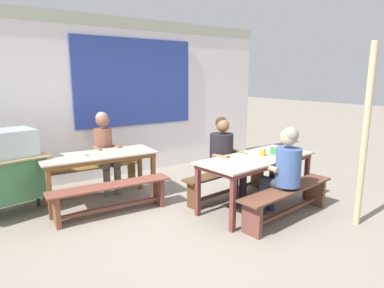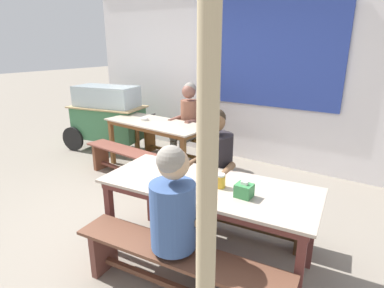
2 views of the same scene
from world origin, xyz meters
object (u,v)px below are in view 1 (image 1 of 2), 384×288
at_px(bench_near_front, 287,198).
at_px(tissue_box, 276,151).
at_px(condiment_jar, 263,152).
at_px(wooden_support_post, 365,137).
at_px(person_center_facing, 105,147).
at_px(dining_table_near, 256,162).
at_px(soup_bowl, 82,155).
at_px(dining_table_far, 99,159).
at_px(person_right_near_table, 224,155).
at_px(person_near_front, 284,166).
at_px(bench_near_back, 228,179).
at_px(bench_far_back, 91,175).
at_px(bench_far_front, 112,195).

height_order(bench_near_front, tissue_box, tissue_box).
xyz_separation_m(condiment_jar, wooden_support_post, (0.57, -1.14, 0.33)).
bearing_deg(bench_near_front, person_center_facing, 123.46).
bearing_deg(wooden_support_post, dining_table_near, 120.81).
distance_m(soup_bowl, wooden_support_post, 3.77).
relative_size(dining_table_far, wooden_support_post, 0.74).
bearing_deg(person_right_near_table, person_center_facing, 132.47).
distance_m(person_near_front, person_center_facing, 2.84).
bearing_deg(bench_near_back, dining_table_far, 152.40).
relative_size(dining_table_near, person_center_facing, 1.45).
bearing_deg(dining_table_near, bench_far_back, 131.85).
xyz_separation_m(bench_far_back, person_right_near_table, (1.55, -1.52, 0.44)).
relative_size(bench_near_back, tissue_box, 13.19).
bearing_deg(bench_far_back, soup_bowl, -116.64).
bearing_deg(person_near_front, person_center_facing, 123.55).
bearing_deg(condiment_jar, bench_far_back, 133.68).
height_order(person_near_front, tissue_box, person_near_front).
xyz_separation_m(dining_table_near, soup_bowl, (-2.04, 1.44, 0.09)).
height_order(bench_far_back, soup_bowl, soup_bowl).
bearing_deg(bench_far_front, person_near_front, -36.63).
relative_size(bench_far_front, bench_near_back, 0.99).
height_order(bench_far_front, person_near_front, person_near_front).
bearing_deg(dining_table_far, soup_bowl, -179.61).
distance_m(bench_far_back, soup_bowl, 0.77).
bearing_deg(person_near_front, wooden_support_post, -45.70).
distance_m(person_right_near_table, person_center_facing, 1.96).
height_order(dining_table_far, soup_bowl, soup_bowl).
relative_size(person_right_near_table, condiment_jar, 10.96).
bearing_deg(dining_table_near, soup_bowl, 144.79).
xyz_separation_m(bench_far_front, bench_near_front, (1.89, -1.44, 0.01)).
xyz_separation_m(bench_near_back, tissue_box, (0.41, -0.58, 0.51)).
bearing_deg(bench_near_back, bench_far_front, 168.07).
bearing_deg(person_near_front, bench_near_front, -60.63).
relative_size(dining_table_near, person_near_front, 1.52).
relative_size(bench_near_back, condiment_jar, 14.46).
bearing_deg(tissue_box, bench_far_back, 136.42).
bearing_deg(soup_bowl, person_near_front, -42.79).
height_order(dining_table_near, condiment_jar, condiment_jar).
xyz_separation_m(dining_table_near, person_center_facing, (-1.54, 1.89, 0.06)).
xyz_separation_m(dining_table_near, bench_far_back, (-1.77, 1.97, -0.40)).
xyz_separation_m(dining_table_far, dining_table_near, (1.80, -1.44, 0.01)).
bearing_deg(person_near_front, soup_bowl, 137.21).
distance_m(bench_near_front, person_right_near_table, 1.11).
height_order(bench_near_back, person_near_front, person_near_front).
bearing_deg(person_center_facing, wooden_support_post, -53.80).
height_order(condiment_jar, soup_bowl, condiment_jar).
xyz_separation_m(dining_table_near, person_right_near_table, (-0.22, 0.45, 0.04)).
height_order(bench_far_back, condiment_jar, condiment_jar).
relative_size(person_right_near_table, tissue_box, 10.00).
bearing_deg(bench_near_front, bench_far_back, 126.14).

